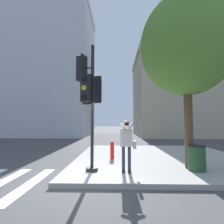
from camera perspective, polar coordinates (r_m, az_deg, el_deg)
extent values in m
plane|color=#424244|center=(5.82, -13.23, -21.64)|extent=(160.00, 160.00, 0.00)
cube|color=#9E9B96|center=(9.27, 15.13, -14.20)|extent=(8.00, 8.00, 0.16)
cube|color=silver|center=(6.16, -24.99, -20.35)|extent=(0.38, 3.09, 0.01)
cube|color=silver|center=(6.59, -32.57, -18.96)|extent=(0.38, 3.09, 0.01)
cylinder|color=black|center=(6.37, -6.57, -18.04)|extent=(0.41, 0.41, 0.12)
cylinder|color=black|center=(6.19, -6.43, 1.99)|extent=(0.11, 0.11, 4.26)
sphere|color=black|center=(6.76, -6.30, 20.65)|extent=(0.12, 0.12, 0.12)
cylinder|color=black|center=(6.49, -5.73, 7.54)|extent=(0.12, 0.32, 0.05)
cube|color=black|center=(6.74, -4.92, 7.11)|extent=(0.35, 0.30, 0.90)
cube|color=black|center=(6.62, -5.30, 7.31)|extent=(0.42, 0.12, 1.02)
cylinder|color=black|center=(6.93, -4.54, 9.35)|extent=(0.17, 0.07, 0.17)
cylinder|color=orange|center=(6.87, -4.55, 6.91)|extent=(0.17, 0.07, 0.17)
cylinder|color=black|center=(6.82, -4.57, 4.43)|extent=(0.17, 0.07, 0.17)
cylinder|color=black|center=(6.08, -7.27, 7.14)|extent=(0.14, 0.32, 0.05)
cube|color=black|center=(5.84, -8.49, 7.59)|extent=(0.36, 0.32, 0.90)
cube|color=black|center=(5.95, -7.89, 7.37)|extent=(0.41, 0.15, 1.02)
cylinder|color=black|center=(5.78, -9.09, 10.74)|extent=(0.17, 0.08, 0.17)
cylinder|color=orange|center=(5.72, -9.12, 7.83)|extent=(0.17, 0.08, 0.17)
cylinder|color=black|center=(5.67, -9.15, 4.85)|extent=(0.17, 0.08, 0.17)
cylinder|color=black|center=(6.58, -8.00, 13.97)|extent=(0.31, 0.17, 0.05)
cube|color=black|center=(6.72, -10.08, 13.60)|extent=(0.34, 0.37, 0.90)
cube|color=black|center=(6.65, -9.10, 13.78)|extent=(0.18, 0.40, 1.02)
cylinder|color=black|center=(6.89, -11.02, 15.82)|extent=(0.09, 0.17, 0.17)
cylinder|color=orange|center=(6.79, -11.05, 13.43)|extent=(0.09, 0.17, 0.17)
cylinder|color=black|center=(6.71, -11.08, 10.98)|extent=(0.09, 0.17, 0.17)
cube|color=black|center=(6.15, 3.79, -18.92)|extent=(0.09, 0.24, 0.05)
cube|color=black|center=(6.16, 5.76, -18.88)|extent=(0.09, 0.24, 0.05)
cylinder|color=#282D42|center=(6.12, 3.75, -15.12)|extent=(0.11, 0.11, 0.86)
cylinder|color=#282D42|center=(6.13, 5.69, -15.09)|extent=(0.11, 0.11, 0.86)
cube|color=beige|center=(6.02, 4.69, -8.26)|extent=(0.40, 0.22, 0.61)
sphere|color=tan|center=(6.00, 4.66, -3.73)|extent=(0.22, 0.22, 0.22)
cube|color=black|center=(5.69, 4.84, -3.95)|extent=(0.12, 0.10, 0.09)
cylinder|color=black|center=(5.62, 4.89, -3.95)|extent=(0.06, 0.08, 0.06)
cylinder|color=beige|center=(5.85, 3.42, -4.68)|extent=(0.23, 0.35, 0.23)
cylinder|color=beige|center=(5.87, 6.07, -4.67)|extent=(0.23, 0.35, 0.23)
cube|color=#B7B2A8|center=(6.09, 7.37, -10.59)|extent=(0.10, 0.20, 0.26)
cylinder|color=brown|center=(7.10, 23.70, -2.90)|extent=(0.31, 0.31, 3.40)
ellipsoid|color=#568433|center=(7.70, 23.13, 19.47)|extent=(3.51, 3.51, 3.86)
cylinder|color=red|center=(8.28, 0.06, -12.77)|extent=(0.18, 0.18, 0.65)
sphere|color=red|center=(8.23, 0.06, -10.14)|extent=(0.16, 0.16, 0.16)
cylinder|color=red|center=(8.15, 0.04, -12.41)|extent=(0.08, 0.06, 0.08)
cylinder|color=#234728|center=(6.93, 25.93, -13.48)|extent=(0.58, 0.58, 0.84)
cylinder|color=black|center=(6.87, 25.83, -9.88)|extent=(0.61, 0.61, 0.04)
cube|color=#BCBCC1|center=(28.85, -25.36, 11.03)|extent=(17.91, 9.64, 17.79)
cube|color=#A3A3A8|center=(32.41, -24.88, 27.16)|extent=(18.11, 9.84, 0.80)
cube|color=tan|center=(27.55, 26.48, 4.00)|extent=(17.54, 10.22, 10.49)
cube|color=gray|center=(28.80, 26.17, 15.21)|extent=(17.74, 10.42, 0.80)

